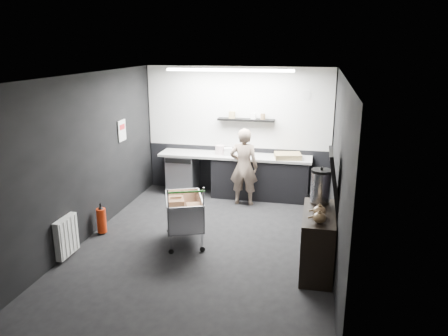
# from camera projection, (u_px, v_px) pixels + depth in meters

# --- Properties ---
(floor) EXTENTS (5.50, 5.50, 0.00)m
(floor) POSITION_uv_depth(u_px,v_px,m) (206.00, 244.00, 7.12)
(floor) COLOR black
(floor) RESTS_ON ground
(ceiling) EXTENTS (5.50, 5.50, 0.00)m
(ceiling) POSITION_uv_depth(u_px,v_px,m) (204.00, 75.00, 6.37)
(ceiling) COLOR silver
(ceiling) RESTS_ON wall_back
(wall_back) EXTENTS (5.50, 0.00, 5.50)m
(wall_back) POSITION_uv_depth(u_px,v_px,m) (238.00, 131.00, 9.33)
(wall_back) COLOR black
(wall_back) RESTS_ON floor
(wall_front) EXTENTS (5.50, 0.00, 5.50)m
(wall_front) POSITION_uv_depth(u_px,v_px,m) (132.00, 239.00, 4.16)
(wall_front) COLOR black
(wall_front) RESTS_ON floor
(wall_left) EXTENTS (0.00, 5.50, 5.50)m
(wall_left) POSITION_uv_depth(u_px,v_px,m) (87.00, 157.00, 7.15)
(wall_left) COLOR black
(wall_left) RESTS_ON floor
(wall_right) EXTENTS (0.00, 5.50, 5.50)m
(wall_right) POSITION_uv_depth(u_px,v_px,m) (338.00, 172.00, 6.34)
(wall_right) COLOR black
(wall_right) RESTS_ON floor
(kitchen_wall_panel) EXTENTS (3.95, 0.02, 1.70)m
(kitchen_wall_panel) POSITION_uv_depth(u_px,v_px,m) (238.00, 108.00, 9.17)
(kitchen_wall_panel) COLOR silver
(kitchen_wall_panel) RESTS_ON wall_back
(dado_panel) EXTENTS (3.95, 0.02, 1.00)m
(dado_panel) POSITION_uv_depth(u_px,v_px,m) (237.00, 169.00, 9.54)
(dado_panel) COLOR black
(dado_panel) RESTS_ON wall_back
(floating_shelf) EXTENTS (1.20, 0.22, 0.04)m
(floating_shelf) POSITION_uv_depth(u_px,v_px,m) (246.00, 120.00, 9.09)
(floating_shelf) COLOR black
(floating_shelf) RESTS_ON wall_back
(wall_clock) EXTENTS (0.20, 0.03, 0.20)m
(wall_clock) POSITION_uv_depth(u_px,v_px,m) (306.00, 95.00, 8.79)
(wall_clock) COLOR silver
(wall_clock) RESTS_ON wall_back
(poster) EXTENTS (0.02, 0.30, 0.40)m
(poster) POSITION_uv_depth(u_px,v_px,m) (122.00, 131.00, 8.32)
(poster) COLOR silver
(poster) RESTS_ON wall_left
(poster_red_band) EXTENTS (0.02, 0.22, 0.10)m
(poster_red_band) POSITION_uv_depth(u_px,v_px,m) (122.00, 127.00, 8.30)
(poster_red_band) COLOR red
(poster_red_band) RESTS_ON poster
(radiator) EXTENTS (0.10, 0.50, 0.60)m
(radiator) POSITION_uv_depth(u_px,v_px,m) (66.00, 236.00, 6.57)
(radiator) COLOR silver
(radiator) RESTS_ON wall_left
(ceiling_strip) EXTENTS (2.40, 0.20, 0.04)m
(ceiling_strip) POSITION_uv_depth(u_px,v_px,m) (229.00, 70.00, 8.12)
(ceiling_strip) COLOR white
(ceiling_strip) RESTS_ON ceiling
(prep_counter) EXTENTS (3.20, 0.61, 0.90)m
(prep_counter) POSITION_uv_depth(u_px,v_px,m) (241.00, 175.00, 9.24)
(prep_counter) COLOR black
(prep_counter) RESTS_ON floor
(person) EXTENTS (0.57, 0.38, 1.56)m
(person) POSITION_uv_depth(u_px,v_px,m) (244.00, 167.00, 8.70)
(person) COLOR beige
(person) RESTS_ON floor
(shopping_cart) EXTENTS (0.89, 1.15, 1.05)m
(shopping_cart) POSITION_uv_depth(u_px,v_px,m) (184.00, 213.00, 7.06)
(shopping_cart) COLOR silver
(shopping_cart) RESTS_ON floor
(sideboard) EXTENTS (0.50, 1.18, 1.76)m
(sideboard) POSITION_uv_depth(u_px,v_px,m) (319.00, 233.00, 6.20)
(sideboard) COLOR black
(sideboard) RESTS_ON floor
(fire_extinguisher) EXTENTS (0.16, 0.16, 0.52)m
(fire_extinguisher) POSITION_uv_depth(u_px,v_px,m) (102.00, 220.00, 7.45)
(fire_extinguisher) COLOR red
(fire_extinguisher) RESTS_ON floor
(cardboard_box) EXTENTS (0.59, 0.49, 0.10)m
(cardboard_box) POSITION_uv_depth(u_px,v_px,m) (288.00, 156.00, 8.85)
(cardboard_box) COLOR #998252
(cardboard_box) RESTS_ON prep_counter
(pink_tub) EXTENTS (0.19, 0.19, 0.19)m
(pink_tub) POSITION_uv_depth(u_px,v_px,m) (220.00, 150.00, 9.18)
(pink_tub) COLOR beige
(pink_tub) RESTS_ON prep_counter
(white_container) EXTENTS (0.21, 0.18, 0.16)m
(white_container) POSITION_uv_depth(u_px,v_px,m) (228.00, 151.00, 9.10)
(white_container) COLOR silver
(white_container) RESTS_ON prep_counter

